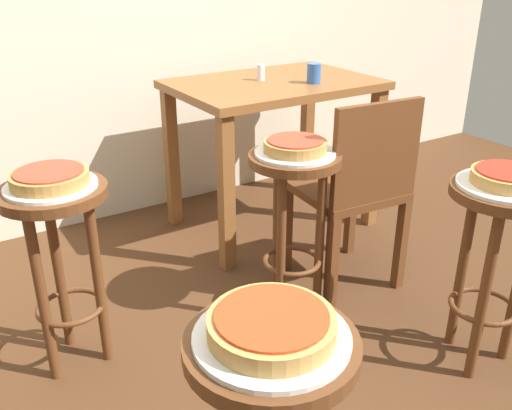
% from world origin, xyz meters
% --- Properties ---
extents(ground_plane, '(6.00, 6.00, 0.00)m').
position_xyz_m(ground_plane, '(0.00, 0.00, 0.00)').
color(ground_plane, '#4C2D19').
extents(serving_plate_foreground, '(0.31, 0.31, 0.01)m').
position_xyz_m(serving_plate_foreground, '(-0.35, -0.54, 0.68)').
color(serving_plate_foreground, silver).
rests_on(serving_plate_foreground, stool_foreground).
extents(pizza_foreground, '(0.25, 0.25, 0.05)m').
position_xyz_m(pizza_foreground, '(-0.35, -0.54, 0.71)').
color(pizza_foreground, tan).
rests_on(pizza_foreground, serving_plate_foreground).
extents(stool_middle, '(0.35, 0.35, 0.68)m').
position_xyz_m(stool_middle, '(0.71, -0.30, 0.49)').
color(stool_middle, '#5B3319').
rests_on(stool_middle, ground_plane).
extents(serving_plate_middle, '(0.31, 0.31, 0.01)m').
position_xyz_m(serving_plate_middle, '(0.71, -0.30, 0.68)').
color(serving_plate_middle, white).
rests_on(serving_plate_middle, stool_middle).
extents(pizza_middle, '(0.23, 0.23, 0.05)m').
position_xyz_m(pizza_middle, '(0.71, -0.30, 0.71)').
color(pizza_middle, tan).
rests_on(pizza_middle, serving_plate_middle).
extents(stool_leftside, '(0.35, 0.35, 0.68)m').
position_xyz_m(stool_leftside, '(0.33, 0.32, 0.49)').
color(stool_leftside, '#5B3319').
rests_on(stool_leftside, ground_plane).
extents(serving_plate_leftside, '(0.30, 0.30, 0.01)m').
position_xyz_m(serving_plate_leftside, '(0.33, 0.32, 0.68)').
color(serving_plate_leftside, silver).
rests_on(serving_plate_leftside, stool_leftside).
extents(pizza_leftside, '(0.23, 0.23, 0.05)m').
position_xyz_m(pizza_leftside, '(0.33, 0.32, 0.71)').
color(pizza_leftside, '#B78442').
rests_on(pizza_leftside, serving_plate_leftside).
extents(stool_rear, '(0.35, 0.35, 0.68)m').
position_xyz_m(stool_rear, '(-0.52, 0.47, 0.49)').
color(stool_rear, '#5B3319').
rests_on(stool_rear, ground_plane).
extents(serving_plate_rear, '(0.29, 0.29, 0.01)m').
position_xyz_m(serving_plate_rear, '(-0.52, 0.47, 0.68)').
color(serving_plate_rear, white).
rests_on(serving_plate_rear, stool_rear).
extents(pizza_rear, '(0.24, 0.24, 0.05)m').
position_xyz_m(pizza_rear, '(-0.52, 0.47, 0.71)').
color(pizza_rear, '#B78442').
rests_on(pizza_rear, serving_plate_rear).
extents(dining_table, '(0.99, 0.68, 0.78)m').
position_xyz_m(dining_table, '(0.72, 1.04, 0.65)').
color(dining_table, brown).
rests_on(dining_table, ground_plane).
extents(cup_near_edge, '(0.07, 0.07, 0.09)m').
position_xyz_m(cup_near_edge, '(0.85, 0.89, 0.83)').
color(cup_near_edge, '#3360B2').
rests_on(cup_near_edge, dining_table).
extents(condiment_shaker, '(0.04, 0.04, 0.08)m').
position_xyz_m(condiment_shaker, '(0.67, 1.08, 0.82)').
color(condiment_shaker, white).
rests_on(condiment_shaker, dining_table).
extents(wooden_chair, '(0.43, 0.43, 0.85)m').
position_xyz_m(wooden_chair, '(0.66, 0.33, 0.47)').
color(wooden_chair, '#5B3319').
rests_on(wooden_chair, ground_plane).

